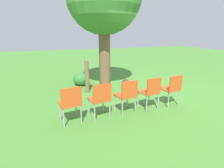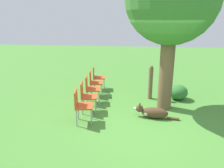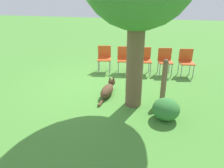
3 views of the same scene
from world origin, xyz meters
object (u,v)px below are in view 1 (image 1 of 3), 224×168
object	(u,v)px
red_chair_1	(151,91)
red_chair_2	(127,94)
dog	(127,84)
red_chair_3	(100,98)
fence_post	(87,76)
red_chair_0	(172,88)
red_chair_4	(70,102)

from	to	relation	value
red_chair_1	red_chair_2	size ratio (longest dim) A/B	1.00
dog	red_chair_3	distance (m)	2.44
fence_post	red_chair_2	bearing A→B (deg)	-162.32
red_chair_2	red_chair_3	world-z (taller)	same
red_chair_3	red_chair_2	bearing A→B (deg)	-97.16
dog	red_chair_0	bearing A→B (deg)	22.66
red_chair_0	red_chair_4	xyz separation A→B (m)	(-0.10, 2.70, 0.00)
fence_post	red_chair_3	world-z (taller)	fence_post
dog	red_chair_1	size ratio (longest dim) A/B	1.39
fence_post	red_chair_1	bearing A→B (deg)	-145.27
dog	red_chair_2	world-z (taller)	red_chair_2
red_chair_3	red_chair_4	size ratio (longest dim) A/B	1.00
red_chair_0	red_chair_3	size ratio (longest dim) A/B	1.00
red_chair_2	fence_post	bearing A→B (deg)	8.38
dog	red_chair_3	bearing A→B (deg)	-32.10
red_chair_0	red_chair_3	world-z (taller)	same
red_chair_1	red_chair_4	xyz separation A→B (m)	(-0.08, 2.02, 0.00)
red_chair_4	fence_post	bearing A→B (deg)	-31.12
fence_post	red_chair_4	xyz separation A→B (m)	(-1.90, 0.76, -0.05)
red_chair_3	red_chair_4	bearing A→B (deg)	82.84
red_chair_2	red_chair_3	bearing A→B (deg)	82.84
red_chair_0	red_chair_1	xyz separation A→B (m)	(-0.03, 0.67, 0.00)
red_chair_0	dog	bearing A→B (deg)	6.02
red_chair_0	red_chair_2	size ratio (longest dim) A/B	1.00
red_chair_1	dog	bearing A→B (deg)	-15.11
dog	red_chair_0	distance (m)	1.89
dog	fence_post	bearing A→B (deg)	-83.01
red_chair_0	red_chair_4	world-z (taller)	same
red_chair_4	red_chair_1	bearing A→B (deg)	-97.16
fence_post	red_chair_4	distance (m)	2.04
red_chair_1	red_chair_4	distance (m)	2.02
red_chair_2	red_chair_4	bearing A→B (deg)	82.84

